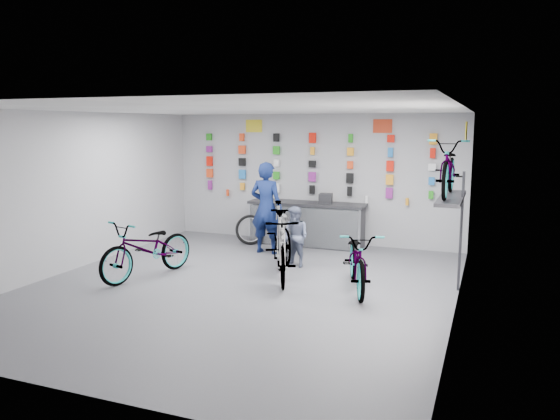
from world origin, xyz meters
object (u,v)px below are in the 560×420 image
at_px(counter, 307,224).
at_px(bike_center, 281,247).
at_px(customer, 295,237).
at_px(bike_right, 358,260).
at_px(bike_service, 281,231).
at_px(clerk, 266,208).
at_px(bike_left, 148,248).

distance_m(counter, bike_center, 2.93).
bearing_deg(customer, bike_right, -12.42).
relative_size(counter, bike_service, 1.38).
distance_m(bike_right, customer, 1.83).
bearing_deg(counter, customer, -77.90).
bearing_deg(bike_center, clerk, 95.33).
bearing_deg(bike_service, bike_left, -159.86).
relative_size(bike_center, customer, 1.68).
height_order(bike_left, bike_center, bike_center).
bearing_deg(bike_left, clerk, 78.88).
height_order(bike_service, customer, customer).
bearing_deg(bike_service, bike_right, -69.48).
relative_size(counter, bike_center, 1.35).
distance_m(bike_right, clerk, 3.17).
bearing_deg(customer, clerk, 161.47).
height_order(bike_right, customer, customer).
distance_m(bike_center, bike_right, 1.41).
distance_m(clerk, customer, 1.37).
height_order(counter, clerk, clerk).
xyz_separation_m(counter, customer, (0.41, -1.89, 0.11)).
xyz_separation_m(bike_service, customer, (0.49, -0.49, 0.01)).
relative_size(bike_service, clerk, 0.99).
xyz_separation_m(bike_left, clerk, (1.26, 2.56, 0.45)).
xyz_separation_m(bike_left, customer, (2.23, 1.69, 0.05)).
distance_m(counter, clerk, 1.27).
xyz_separation_m(bike_center, bike_right, (1.41, -0.07, -0.08)).
height_order(bike_left, clerk, clerk).
bearing_deg(bike_right, bike_left, 170.39).
height_order(bike_center, clerk, clerk).
relative_size(counter, customer, 2.28).
relative_size(bike_right, customer, 1.67).
height_order(bike_right, clerk, clerk).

